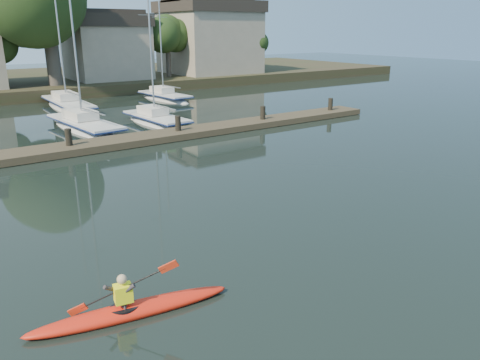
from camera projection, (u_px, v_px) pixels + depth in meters
ground at (315, 236)px, 13.77m from camera, size 160.00×160.00×0.00m
kayak at (130, 308)px, 9.91m from camera, size 4.38×1.33×1.39m
dock at (128, 141)px, 24.56m from camera, size 34.00×2.00×1.80m
sailboat_2 at (85, 133)px, 28.20m from camera, size 2.85×8.77×14.27m
sailboat_3 at (157, 126)px, 30.02m from camera, size 2.33×7.21×11.46m
sailboat_6 at (69, 111)px, 35.82m from camera, size 2.23×9.90×15.69m
sailboat_7 at (165, 102)px, 40.14m from camera, size 2.52×7.36×11.65m
shore at (34, 57)px, 44.90m from camera, size 90.00×25.25×12.75m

